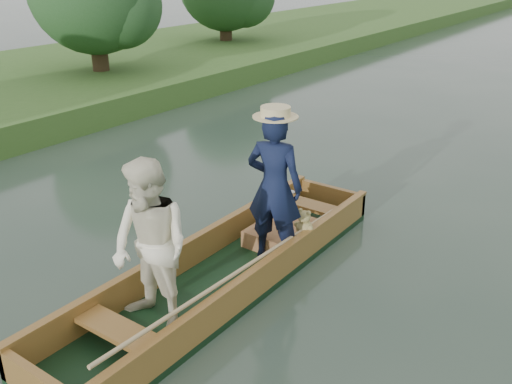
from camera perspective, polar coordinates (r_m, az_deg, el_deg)
The scene contains 3 objects.
ground at distance 6.74m, azimuth -3.02°, elevation -9.09°, with size 120.00×120.00×0.00m, color #283D30.
trees_far at distance 13.62m, azimuth 7.75°, elevation 18.28°, with size 21.83×10.57×4.34m.
punt at distance 6.26m, azimuth -3.83°, elevation -4.72°, with size 1.12×5.00×1.96m.
Camera 1 is at (3.62, -4.43, 3.57)m, focal length 40.00 mm.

